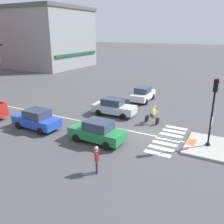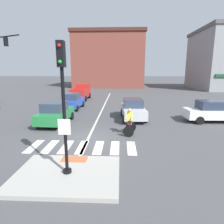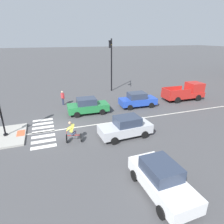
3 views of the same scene
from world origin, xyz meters
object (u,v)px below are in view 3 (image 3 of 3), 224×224
Objects in this scene: car_blue_westbound_far at (138,100)px; pickup_truck_red_westbound_distant at (186,92)px; pedestrian_at_curb_left at (63,97)px; car_white_cross_right at (161,179)px; car_silver_eastbound_mid at (126,127)px; cyclist at (72,132)px; traffic_light_mast at (111,59)px; car_green_westbound_near at (88,106)px.

pickup_truck_red_westbound_distant reaches higher than car_blue_westbound_far.
car_white_cross_right is at bearing 11.75° from pedestrian_at_curb_left.
car_silver_eastbound_mid is 2.49× the size of cyclist.
cyclist is (12.53, -7.32, -3.73)m from traffic_light_mast.
car_silver_eastbound_mid is (5.84, 1.73, 0.00)m from car_green_westbound_near.
traffic_light_mast is at bearing 116.87° from pedestrian_at_curb_left.
pickup_truck_red_westbound_distant is at bearing 93.48° from car_blue_westbound_far.
pedestrian_at_curb_left is (-3.35, -7.85, 0.17)m from car_blue_westbound_far.
car_white_cross_right is 1.00× the size of car_blue_westbound_far.
car_green_westbound_near is 4.14m from pedestrian_at_curb_left.
traffic_light_mast is 4.28× the size of cyclist.
car_silver_eastbound_mid is 2.51× the size of pedestrian_at_curb_left.
cyclist is 1.01× the size of pedestrian_at_curb_left.
car_white_cross_right is at bearing -6.15° from car_silver_eastbound_mid.
car_white_cross_right is 12.92m from car_blue_westbound_far.
traffic_light_mast is at bearing 168.39° from car_white_cross_right.
car_silver_eastbound_mid is at bearing 83.56° from cyclist.
car_green_westbound_near is at bearing 156.56° from cyclist.
car_white_cross_right is 2.47× the size of cyclist.
car_white_cross_right is at bearing 5.21° from car_green_westbound_near.
car_green_westbound_near is 2.49× the size of pedestrian_at_curb_left.
car_blue_westbound_far is (-12.06, 4.65, 0.00)m from car_white_cross_right.
cyclist is 8.93m from pedestrian_at_curb_left.
car_green_westbound_near is (7.15, -4.99, -3.80)m from traffic_light_mast.
pedestrian_at_curb_left is at bearing -168.25° from car_white_cross_right.
car_blue_westbound_far is 6.96m from pickup_truck_red_westbound_distant.
traffic_light_mast is 1.73× the size of car_white_cross_right.
cyclist is (5.38, -2.33, 0.06)m from car_green_westbound_near.
traffic_light_mast is 7.96m from car_blue_westbound_far.
traffic_light_mast reaches higher than cyclist.
traffic_light_mast is 9.51m from car_green_westbound_near.
traffic_light_mast reaches higher than car_white_cross_right.
cyclist is at bearing -30.30° from traffic_light_mast.
car_white_cross_right is at bearing -21.09° from car_blue_westbound_far.
car_white_cross_right is at bearing 27.79° from cyclist.
car_blue_westbound_far is 0.81× the size of pickup_truck_red_westbound_distant.
traffic_light_mast reaches higher than pickup_truck_red_westbound_distant.
cyclist is at bearing -55.35° from car_blue_westbound_far.
pedestrian_at_curb_left reaches higher than car_blue_westbound_far.
car_blue_westbound_far is at bearing -86.52° from pickup_truck_red_westbound_distant.
car_white_cross_right is 15.74m from pedestrian_at_curb_left.
car_blue_westbound_far is at bearing 124.65° from cyclist.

